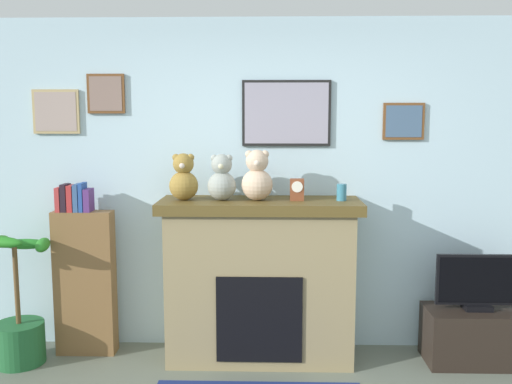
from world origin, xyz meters
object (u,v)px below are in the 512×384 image
(fireplace, at_px, (260,279))
(television, at_px, (478,283))
(bookshelf, at_px, (84,277))
(teddy_bear_grey, at_px, (257,178))
(tv_stand, at_px, (475,336))
(teddy_bear_brown, at_px, (222,180))
(teddy_bear_tan, at_px, (184,179))
(potted_plant, at_px, (19,321))
(mantel_clock, at_px, (297,190))
(candle_jar, at_px, (342,192))

(fireplace, xyz_separation_m, television, (1.63, -0.04, -0.00))
(bookshelf, distance_m, teddy_bear_grey, 1.56)
(tv_stand, relative_size, teddy_bear_brown, 2.17)
(teddy_bear_tan, height_order, teddy_bear_grey, teddy_bear_grey)
(potted_plant, xyz_separation_m, mantel_clock, (2.08, 0.12, 0.99))
(fireplace, distance_m, tv_stand, 1.68)
(tv_stand, height_order, mantel_clock, mantel_clock)
(bookshelf, height_order, teddy_bear_grey, teddy_bear_grey)
(candle_jar, relative_size, teddy_bear_tan, 0.36)
(bookshelf, distance_m, tv_stand, 3.02)
(potted_plant, bearing_deg, fireplace, 4.50)
(fireplace, relative_size, television, 2.39)
(bookshelf, distance_m, mantel_clock, 1.78)
(tv_stand, bearing_deg, teddy_bear_tan, 179.36)
(mantel_clock, distance_m, teddy_bear_grey, 0.31)
(television, bearing_deg, teddy_bear_brown, 179.22)
(tv_stand, xyz_separation_m, teddy_bear_grey, (-1.65, 0.02, 1.19))
(bookshelf, xyz_separation_m, tv_stand, (2.99, -0.10, -0.40))
(bookshelf, relative_size, teddy_bear_brown, 3.93)
(television, height_order, candle_jar, candle_jar)
(teddy_bear_tan, bearing_deg, teddy_bear_brown, 0.00)
(bookshelf, height_order, candle_jar, candle_jar)
(candle_jar, relative_size, teddy_bear_grey, 0.33)
(mantel_clock, xyz_separation_m, teddy_bear_tan, (-0.84, 0.00, 0.08))
(fireplace, relative_size, teddy_bear_brown, 4.36)
(mantel_clock, bearing_deg, television, -1.07)
(bookshelf, bearing_deg, television, -1.94)
(fireplace, distance_m, potted_plant, 1.83)
(teddy_bear_brown, bearing_deg, bookshelf, 176.01)
(fireplace, relative_size, mantel_clock, 9.29)
(television, xyz_separation_m, teddy_bear_grey, (-1.65, 0.03, 0.78))
(teddy_bear_tan, height_order, teddy_bear_brown, teddy_bear_tan)
(television, distance_m, mantel_clock, 1.52)
(teddy_bear_grey, bearing_deg, tv_stand, -0.85)
(bookshelf, bearing_deg, candle_jar, -2.18)
(bookshelf, distance_m, potted_plant, 0.56)
(fireplace, height_order, candle_jar, candle_jar)
(tv_stand, xyz_separation_m, television, (0.00, -0.00, 0.41))
(fireplace, relative_size, teddy_bear_grey, 3.99)
(candle_jar, distance_m, mantel_clock, 0.33)
(television, height_order, teddy_bear_tan, teddy_bear_tan)
(fireplace, xyz_separation_m, bookshelf, (-1.36, 0.06, -0.01))
(television, xyz_separation_m, teddy_bear_brown, (-1.91, 0.03, 0.77))
(potted_plant, relative_size, tv_stand, 1.34)
(potted_plant, bearing_deg, teddy_bear_grey, 3.98)
(tv_stand, height_order, teddy_bear_grey, teddy_bear_grey)
(potted_plant, relative_size, teddy_bear_tan, 2.88)
(candle_jar, distance_m, teddy_bear_grey, 0.63)
(tv_stand, bearing_deg, fireplace, 178.50)
(fireplace, distance_m, teddy_bear_grey, 0.78)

